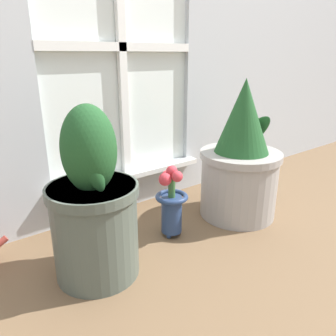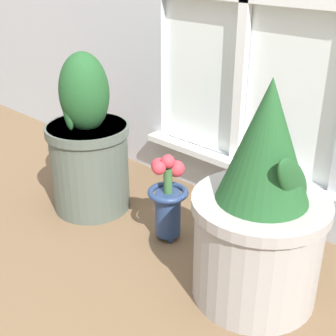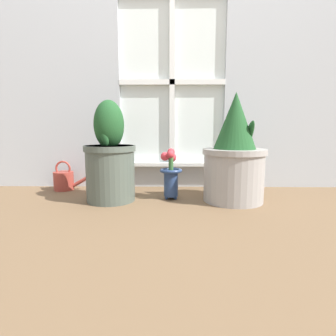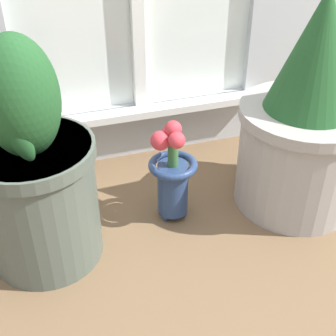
{
  "view_description": "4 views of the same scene",
  "coord_description": "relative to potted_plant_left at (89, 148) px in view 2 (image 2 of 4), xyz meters",
  "views": [
    {
      "loc": [
        -0.73,
        -0.75,
        0.7
      ],
      "look_at": [
        -0.03,
        0.16,
        0.3
      ],
      "focal_mm": 35.0,
      "sensor_mm": 36.0,
      "label": 1
    },
    {
      "loc": [
        0.88,
        -0.77,
        0.88
      ],
      "look_at": [
        0.0,
        0.17,
        0.26
      ],
      "focal_mm": 50.0,
      "sensor_mm": 36.0,
      "label": 2
    },
    {
      "loc": [
        -0.0,
        -1.33,
        0.4
      ],
      "look_at": [
        -0.03,
        0.16,
        0.19
      ],
      "focal_mm": 28.0,
      "sensor_mm": 36.0,
      "label": 3
    },
    {
      "loc": [
        -0.32,
        -0.78,
        0.86
      ],
      "look_at": [
        -0.02,
        0.17,
        0.17
      ],
      "focal_mm": 50.0,
      "sensor_mm": 36.0,
      "label": 4
    }
  ],
  "objects": [
    {
      "name": "potted_plant_left",
      "position": [
        0.0,
        0.0,
        0.0
      ],
      "size": [
        0.29,
        0.29,
        0.57
      ],
      "color": "#4C564C",
      "rests_on": "ground_plane"
    },
    {
      "name": "potted_plant_right",
      "position": [
        0.7,
        0.0,
        0.02
      ],
      "size": [
        0.36,
        0.36,
        0.61
      ],
      "color": "#9E9993",
      "rests_on": "ground_plane"
    },
    {
      "name": "ground_plane",
      "position": [
        0.35,
        -0.14,
        -0.23
      ],
      "size": [
        10.0,
        10.0,
        0.0
      ],
      "primitive_type": "plane",
      "color": "brown"
    },
    {
      "name": "flower_vase",
      "position": [
        0.34,
        0.04,
        -0.09
      ],
      "size": [
        0.13,
        0.13,
        0.3
      ],
      "color": "navy",
      "rests_on": "ground_plane"
    },
    {
      "name": "watering_can",
      "position": [
        -0.38,
        0.27,
        -0.17
      ],
      "size": [
        0.23,
        0.13,
        0.2
      ],
      "color": "#99382D",
      "rests_on": "ground_plane"
    }
  ]
}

